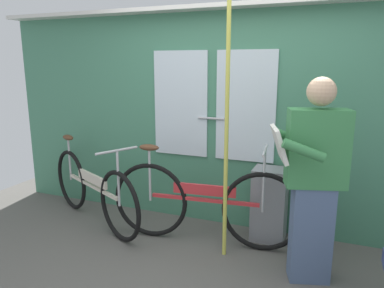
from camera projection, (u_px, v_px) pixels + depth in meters
The scene contains 7 objects.
ground_plane at pixel (185, 288), 2.83m from camera, with size 6.37×4.10×0.04m, color #56544F.
train_door_wall at pixel (231, 116), 3.71m from camera, with size 5.37×0.28×2.24m.
bicycle_near_door at pixel (203, 203), 3.43m from camera, with size 1.84×0.44×0.96m.
bicycle_leaning_behind at pixel (92, 189), 3.90m from camera, with size 1.63×0.86×0.91m.
passenger_reading_newspaper at pixel (313, 178), 2.75m from camera, with size 0.61×0.53×1.60m.
trash_bin_by_wall at pixel (269, 204), 3.52m from camera, with size 0.32×0.28×0.72m, color gray.
handrail_pole at pixel (226, 135), 3.06m from camera, with size 0.04×0.04×2.20m, color #C6C14C.
Camera 1 is at (0.98, -2.33, 1.69)m, focal length 33.98 mm.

